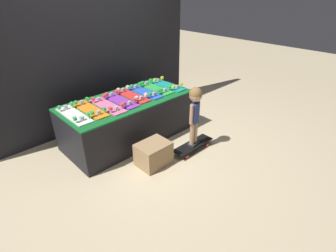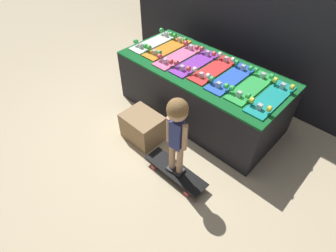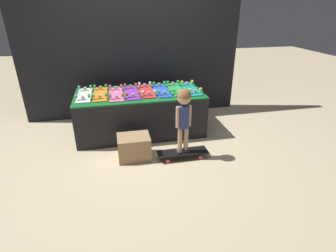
{
  "view_description": "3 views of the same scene",
  "coord_description": "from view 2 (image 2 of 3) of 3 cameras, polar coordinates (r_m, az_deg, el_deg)",
  "views": [
    {
      "loc": [
        -1.93,
        -2.35,
        2.05
      ],
      "look_at": [
        0.17,
        -0.16,
        0.38
      ],
      "focal_mm": 28.0,
      "sensor_mm": 36.0,
      "label": 1
    },
    {
      "loc": [
        1.4,
        -1.51,
        2.07
      ],
      "look_at": [
        0.16,
        -0.21,
        0.36
      ],
      "focal_mm": 28.0,
      "sensor_mm": 36.0,
      "label": 2
    },
    {
      "loc": [
        -0.36,
        -3.18,
        1.8
      ],
      "look_at": [
        0.29,
        -0.14,
        0.35
      ],
      "focal_mm": 28.0,
      "sensor_mm": 36.0,
      "label": 3
    }
  ],
  "objects": [
    {
      "name": "skateboard_white_on_rack",
      "position": [
        3.3,
        -3.06,
        17.89
      ],
      "size": [
        0.19,
        0.64,
        0.09
      ],
      "color": "white",
      "rests_on": "display_rack"
    },
    {
      "name": "child",
      "position": [
        2.04,
        1.97,
        0.2
      ],
      "size": [
        0.2,
        0.17,
        0.83
      ],
      "rotation": [
        0.0,
        0.0,
        0.12
      ],
      "color": "#2D2D33",
      "rests_on": "skateboard_on_floor"
    },
    {
      "name": "display_rack",
      "position": [
        3.01,
        7.21,
        7.49
      ],
      "size": [
        1.84,
        0.85,
        0.62
      ],
      "color": "black",
      "rests_on": "ground_plane"
    },
    {
      "name": "skateboard_green_on_rack",
      "position": [
        2.62,
        17.68,
        8.24
      ],
      "size": [
        0.19,
        0.64,
        0.09
      ],
      "color": "green",
      "rests_on": "display_rack"
    },
    {
      "name": "skateboard_teal_on_rack",
      "position": [
        2.53,
        21.54,
        5.74
      ],
      "size": [
        0.19,
        0.64,
        0.09
      ],
      "color": "teal",
      "rests_on": "display_rack"
    },
    {
      "name": "skateboard_pink_on_rack",
      "position": [
        2.99,
        2.31,
        15.03
      ],
      "size": [
        0.19,
        0.64,
        0.09
      ],
      "color": "pink",
      "rests_on": "display_rack"
    },
    {
      "name": "skateboard_orange_on_rack",
      "position": [
        3.16,
        -0.12,
        16.72
      ],
      "size": [
        0.19,
        0.64,
        0.09
      ],
      "color": "orange",
      "rests_on": "display_rack"
    },
    {
      "name": "skateboard_blue_on_rack",
      "position": [
        2.69,
        13.56,
        10.2
      ],
      "size": [
        0.19,
        0.64,
        0.09
      ],
      "color": "blue",
      "rests_on": "display_rack"
    },
    {
      "name": "storage_box",
      "position": [
        2.78,
        -5.53,
        -0.22
      ],
      "size": [
        0.4,
        0.32,
        0.3
      ],
      "color": "#A37F56",
      "rests_on": "ground_plane"
    },
    {
      "name": "skateboard_red_on_rack",
      "position": [
        2.8,
        9.96,
        12.2
      ],
      "size": [
        0.19,
        0.64,
        0.09
      ],
      "color": "red",
      "rests_on": "display_rack"
    },
    {
      "name": "skateboard_on_floor",
      "position": [
        2.49,
        1.64,
        -9.83
      ],
      "size": [
        0.64,
        0.19,
        0.09
      ],
      "color": "black",
      "rests_on": "ground_plane"
    },
    {
      "name": "skateboard_purple_on_rack",
      "position": [
        2.88,
        5.97,
        13.66
      ],
      "size": [
        0.19,
        0.64,
        0.09
      ],
      "color": "purple",
      "rests_on": "display_rack"
    },
    {
      "name": "ground_plane",
      "position": [
        2.92,
        0.67,
        -1.5
      ],
      "size": [
        16.0,
        16.0,
        0.0
      ],
      "primitive_type": "plane",
      "color": "beige"
    }
  ]
}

